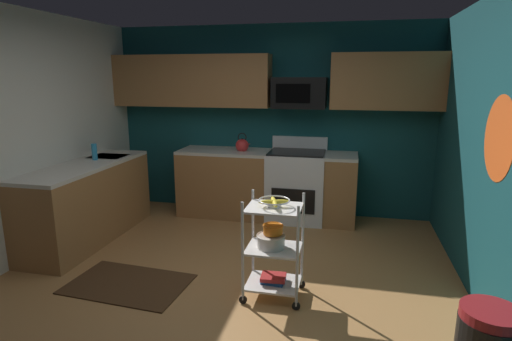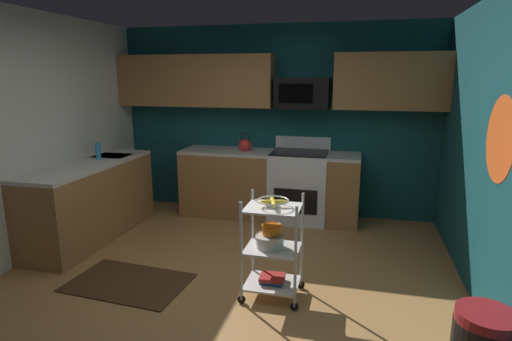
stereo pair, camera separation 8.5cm
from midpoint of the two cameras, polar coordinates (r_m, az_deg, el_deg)
The scene contains 16 objects.
floor at distance 3.96m, azimuth -5.61°, elevation -16.42°, with size 4.40×4.80×0.04m, color #A87542.
wall_back at distance 5.84m, azimuth 1.64°, elevation 6.85°, with size 4.52×0.06×2.60m, color #14474C.
wall_right at distance 3.51m, azimuth 30.97°, elevation 0.92°, with size 0.06×4.80×2.60m, color #14474C.
wall_flower_decal at distance 3.64m, azimuth 29.91°, elevation 3.83°, with size 0.67×0.67×0.00m, color #E5591E.
counter_run at distance 5.40m, azimuth -9.09°, elevation -2.85°, with size 3.41×2.49×0.92m.
oven_range at distance 5.61m, azimuth 5.16°, elevation -2.01°, with size 0.76×0.65×1.10m.
upper_cabinets at distance 5.64m, azimuth 0.33°, elevation 12.23°, with size 4.40×0.33×0.70m.
microwave at distance 5.53m, azimuth 5.56°, elevation 10.61°, with size 0.70×0.39×0.40m.
rolling_cart at distance 3.66m, azimuth 1.77°, elevation -10.68°, with size 0.53×0.40×0.91m.
fruit_bowl at distance 3.51m, azimuth 1.82°, elevation -4.32°, with size 0.27×0.27×0.07m.
mixing_bowl_large at distance 3.64m, azimuth 1.39°, elevation -9.67°, with size 0.25×0.25×0.11m.
mixing_bowl_small at distance 3.63m, azimuth 1.68°, elevation -8.06°, with size 0.18×0.18×0.08m.
book_stack at distance 3.79m, azimuth 1.74°, elevation -14.68°, with size 0.23×0.19×0.06m.
kettle at distance 5.64m, azimuth -2.35°, elevation 3.51°, with size 0.21×0.18×0.26m.
dish_soap_bottle at distance 5.40m, azimuth -21.82°, elevation 2.42°, with size 0.06×0.06×0.20m, color #2D8CBF.
floor_rug at distance 4.22m, azimuth -17.77°, elevation -14.68°, with size 1.10×0.70×0.01m, color #472D19.
Camera 1 is at (1.08, -3.28, 1.92)m, focal length 29.00 mm.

